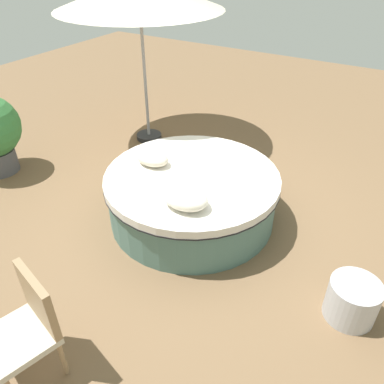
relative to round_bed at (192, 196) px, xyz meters
name	(u,v)px	position (x,y,z in m)	size (l,w,h in m)	color
ground_plane	(192,216)	(0.00, 0.00, -0.33)	(16.00, 16.00, 0.00)	brown
round_bed	(192,196)	(0.00, 0.00, 0.00)	(2.15, 2.15, 0.64)	#4C726B
throw_pillow_0	(152,158)	(-0.55, -0.04, 0.40)	(0.43, 0.30, 0.17)	beige
throw_pillow_1	(185,198)	(0.27, -0.58, 0.41)	(0.52, 0.38, 0.20)	silver
patio_chair	(28,322)	(-0.04, -2.42, 0.23)	(0.64, 0.62, 0.98)	#997A56
side_table	(352,300)	(2.09, -0.54, -0.12)	(0.48, 0.48, 0.41)	#B7B7BC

